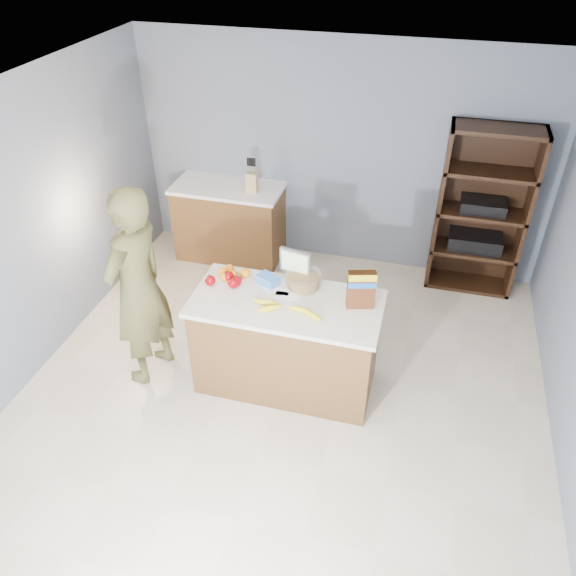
% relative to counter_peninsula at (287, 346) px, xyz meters
% --- Properties ---
extents(floor, '(4.50, 5.00, 0.02)m').
position_rel_counter_peninsula_xyz_m(floor, '(0.00, -0.30, -0.42)').
color(floor, beige).
rests_on(floor, ground).
extents(walls, '(4.52, 5.02, 2.51)m').
position_rel_counter_peninsula_xyz_m(walls, '(0.00, -0.30, 1.24)').
color(walls, slate).
rests_on(walls, ground).
extents(counter_peninsula, '(1.56, 0.76, 0.90)m').
position_rel_counter_peninsula_xyz_m(counter_peninsula, '(0.00, 0.00, 0.00)').
color(counter_peninsula, brown).
rests_on(counter_peninsula, ground).
extents(back_cabinet, '(1.24, 0.62, 0.90)m').
position_rel_counter_peninsula_xyz_m(back_cabinet, '(-1.20, 1.90, 0.04)').
color(back_cabinet, brown).
rests_on(back_cabinet, ground).
extents(shelving_unit, '(0.90, 0.40, 1.80)m').
position_rel_counter_peninsula_xyz_m(shelving_unit, '(1.55, 2.05, 0.45)').
color(shelving_unit, black).
rests_on(shelving_unit, ground).
extents(person, '(0.56, 0.74, 1.83)m').
position_rel_counter_peninsula_xyz_m(person, '(-1.23, -0.17, 0.50)').
color(person, '#4F4D29').
rests_on(person, ground).
extents(knife_block, '(0.12, 0.10, 0.31)m').
position_rel_counter_peninsula_xyz_m(knife_block, '(-0.89, 1.85, 0.60)').
color(knife_block, tan).
rests_on(knife_block, back_cabinet).
extents(envelopes, '(0.34, 0.17, 0.00)m').
position_rel_counter_peninsula_xyz_m(envelopes, '(-0.06, 0.09, 0.49)').
color(envelopes, white).
rests_on(envelopes, counter_peninsula).
extents(bananas, '(0.61, 0.17, 0.05)m').
position_rel_counter_peninsula_xyz_m(bananas, '(0.04, -0.12, 0.51)').
color(bananas, yellow).
rests_on(bananas, counter_peninsula).
extents(apples, '(0.31, 0.19, 0.09)m').
position_rel_counter_peninsula_xyz_m(apples, '(-0.54, 0.10, 0.53)').
color(apples, '#8C0209').
rests_on(apples, counter_peninsula).
extents(oranges, '(0.27, 0.21, 0.08)m').
position_rel_counter_peninsula_xyz_m(oranges, '(-0.53, 0.22, 0.52)').
color(oranges, orange).
rests_on(oranges, counter_peninsula).
extents(blue_carton, '(0.21, 0.18, 0.08)m').
position_rel_counter_peninsula_xyz_m(blue_carton, '(-0.22, 0.20, 0.52)').
color(blue_carton, blue).
rests_on(blue_carton, counter_peninsula).
extents(salad_bowl, '(0.30, 0.30, 0.13)m').
position_rel_counter_peninsula_xyz_m(salad_bowl, '(0.08, 0.25, 0.54)').
color(salad_bowl, '#267219').
rests_on(salad_bowl, counter_peninsula).
extents(tv, '(0.28, 0.12, 0.28)m').
position_rel_counter_peninsula_xyz_m(tv, '(-0.01, 0.33, 0.64)').
color(tv, silver).
rests_on(tv, counter_peninsula).
extents(cereal_box, '(0.23, 0.14, 0.33)m').
position_rel_counter_peninsula_xyz_m(cereal_box, '(0.58, 0.09, 0.68)').
color(cereal_box, '#592B14').
rests_on(cereal_box, counter_peninsula).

